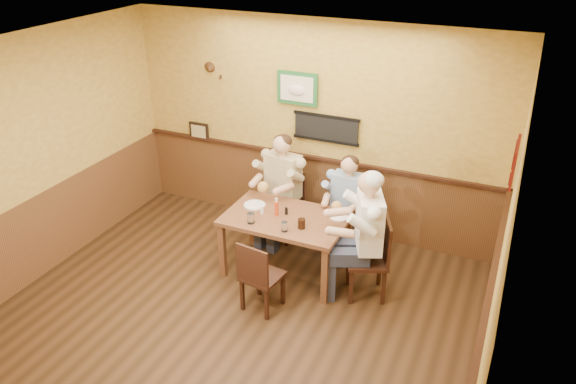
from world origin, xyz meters
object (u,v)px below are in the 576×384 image
(dining_table, at_px, (286,223))
(cola_tumbler, at_px, (302,224))
(water_glass_mid, at_px, (284,227))
(diner_blue_polo, at_px, (348,209))
(chair_back_right, at_px, (347,222))
(diner_tan_shirt, at_px, (283,193))
(diner_white_elder, at_px, (368,242))
(water_glass_left, at_px, (251,218))
(hot_sauce_bottle, at_px, (277,207))
(chair_back_left, at_px, (283,206))
(chair_right_end, at_px, (367,258))
(salt_shaker, at_px, (262,210))
(pepper_shaker, at_px, (286,211))
(chair_near_side, at_px, (262,274))

(dining_table, relative_size, cola_tumbler, 12.57)
(water_glass_mid, bearing_deg, diner_blue_polo, 69.45)
(dining_table, height_order, chair_back_right, chair_back_right)
(diner_tan_shirt, bearing_deg, diner_white_elder, -20.29)
(chair_back_right, distance_m, water_glass_left, 1.38)
(diner_tan_shirt, bearing_deg, water_glass_mid, -55.51)
(hot_sauce_bottle, bearing_deg, chair_back_right, 50.24)
(diner_white_elder, xyz_separation_m, hot_sauce_bottle, (-1.12, 0.05, 0.16))
(dining_table, xyz_separation_m, water_glass_mid, (0.12, -0.31, 0.15))
(chair_back_left, xyz_separation_m, hot_sauce_bottle, (0.25, -0.74, 0.39))
(chair_right_end, bearing_deg, chair_back_right, -171.23)
(salt_shaker, bearing_deg, dining_table, 10.00)
(chair_back_right, height_order, diner_tan_shirt, diner_tan_shirt)
(diner_white_elder, xyz_separation_m, cola_tumbler, (-0.74, -0.11, 0.12))
(diner_tan_shirt, xyz_separation_m, water_glass_mid, (0.48, -1.04, 0.16))
(chair_back_left, relative_size, diner_white_elder, 0.66)
(diner_tan_shirt, relative_size, water_glass_left, 10.48)
(cola_tumbler, bearing_deg, chair_right_end, 8.48)
(chair_back_left, relative_size, diner_blue_polo, 0.77)
(dining_table, bearing_deg, water_glass_mid, -68.80)
(diner_blue_polo, relative_size, cola_tumbler, 10.54)
(chair_back_right, bearing_deg, dining_table, -122.52)
(diner_tan_shirt, distance_m, water_glass_mid, 1.15)
(chair_right_end, distance_m, diner_tan_shirt, 1.59)
(dining_table, height_order, cola_tumbler, cola_tumbler)
(diner_white_elder, bearing_deg, water_glass_mid, -97.23)
(diner_blue_polo, height_order, water_glass_left, diner_blue_polo)
(dining_table, relative_size, diner_tan_shirt, 1.08)
(salt_shaker, height_order, pepper_shaker, salt_shaker)
(diner_white_elder, xyz_separation_m, water_glass_mid, (-0.89, -0.25, 0.12))
(chair_near_side, height_order, diner_tan_shirt, diner_tan_shirt)
(diner_white_elder, xyz_separation_m, salt_shaker, (-1.29, 0.01, 0.11))
(dining_table, height_order, water_glass_left, water_glass_left)
(chair_back_right, height_order, diner_white_elder, diner_white_elder)
(hot_sauce_bottle, bearing_deg, dining_table, 3.96)
(chair_back_left, relative_size, chair_back_right, 1.11)
(chair_near_side, height_order, hot_sauce_bottle, hot_sauce_bottle)
(salt_shaker, bearing_deg, pepper_shaker, 21.11)
(chair_right_end, bearing_deg, diner_blue_polo, -171.23)
(chair_back_right, relative_size, diner_tan_shirt, 0.63)
(chair_back_left, distance_m, water_glass_left, 1.09)
(hot_sauce_bottle, bearing_deg, diner_white_elder, -2.53)
(chair_near_side, xyz_separation_m, cola_tumbler, (0.22, 0.56, 0.38))
(water_glass_left, distance_m, pepper_shaker, 0.45)
(chair_near_side, distance_m, diner_tan_shirt, 1.53)
(chair_near_side, relative_size, water_glass_mid, 7.68)
(chair_right_end, relative_size, diner_white_elder, 0.70)
(chair_back_left, relative_size, chair_right_end, 0.95)
(diner_blue_polo, bearing_deg, diner_white_elder, -56.32)
(dining_table, xyz_separation_m, diner_white_elder, (1.01, -0.06, 0.03))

